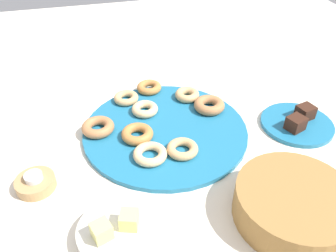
{
  "coord_description": "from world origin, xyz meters",
  "views": [
    {
      "loc": [
        0.19,
        0.74,
        0.61
      ],
      "look_at": [
        0.0,
        0.03,
        0.04
      ],
      "focal_mm": 36.29,
      "sensor_mm": 36.0,
      "label": 1
    }
  ],
  "objects_px": {
    "melon_chunk_right": "(102,231)",
    "donut_1": "(182,149)",
    "tealight": "(34,177)",
    "donut_7": "(148,87)",
    "donut_6": "(209,105)",
    "basket": "(293,205)",
    "donut_3": "(187,95)",
    "brownie_far": "(296,123)",
    "fruit_bowl": "(117,233)",
    "brownie_near": "(305,112)",
    "melon_chunk_left": "(129,220)",
    "donut_2": "(150,154)",
    "donut_5": "(145,109)",
    "donut_4": "(126,98)",
    "donut_0": "(98,127)",
    "cake_plate": "(297,124)",
    "candle_holder": "(36,183)",
    "donut_8": "(137,134)",
    "donut_plate": "(165,130)"
  },
  "relations": [
    {
      "from": "donut_1",
      "to": "basket",
      "type": "distance_m",
      "value": 0.3
    },
    {
      "from": "basket",
      "to": "fruit_bowl",
      "type": "bearing_deg",
      "value": -6.34
    },
    {
      "from": "cake_plate",
      "to": "basket",
      "type": "xyz_separation_m",
      "value": [
        0.19,
        0.29,
        0.03
      ]
    },
    {
      "from": "donut_5",
      "to": "brownie_near",
      "type": "distance_m",
      "value": 0.48
    },
    {
      "from": "tealight",
      "to": "donut_6",
      "type": "bearing_deg",
      "value": -159.94
    },
    {
      "from": "donut_0",
      "to": "candle_holder",
      "type": "xyz_separation_m",
      "value": [
        0.16,
        0.16,
        -0.01
      ]
    },
    {
      "from": "candle_holder",
      "to": "donut_1",
      "type": "bearing_deg",
      "value": -177.61
    },
    {
      "from": "donut_7",
      "to": "tealight",
      "type": "relative_size",
      "value": 1.95
    },
    {
      "from": "donut_plate",
      "to": "donut_3",
      "type": "xyz_separation_m",
      "value": [
        -0.11,
        -0.13,
        0.02
      ]
    },
    {
      "from": "donut_7",
      "to": "basket",
      "type": "xyz_separation_m",
      "value": [
        -0.19,
        0.57,
        0.01
      ]
    },
    {
      "from": "brownie_far",
      "to": "melon_chunk_right",
      "type": "bearing_deg",
      "value": 22.02
    },
    {
      "from": "donut_2",
      "to": "brownie_near",
      "type": "relative_size",
      "value": 1.84
    },
    {
      "from": "donut_6",
      "to": "donut_5",
      "type": "bearing_deg",
      "value": -9.72
    },
    {
      "from": "donut_7",
      "to": "basket",
      "type": "bearing_deg",
      "value": 108.64
    },
    {
      "from": "donut_0",
      "to": "melon_chunk_left",
      "type": "relative_size",
      "value": 2.54
    },
    {
      "from": "donut_1",
      "to": "tealight",
      "type": "relative_size",
      "value": 1.98
    },
    {
      "from": "cake_plate",
      "to": "basket",
      "type": "height_order",
      "value": "basket"
    },
    {
      "from": "donut_6",
      "to": "basket",
      "type": "bearing_deg",
      "value": 94.71
    },
    {
      "from": "donut_6",
      "to": "candle_holder",
      "type": "height_order",
      "value": "donut_6"
    },
    {
      "from": "basket",
      "to": "fruit_bowl",
      "type": "height_order",
      "value": "basket"
    },
    {
      "from": "donut_1",
      "to": "donut_7",
      "type": "height_order",
      "value": "donut_7"
    },
    {
      "from": "donut_2",
      "to": "donut_4",
      "type": "xyz_separation_m",
      "value": [
        0.02,
        -0.28,
        -0.0
      ]
    },
    {
      "from": "donut_3",
      "to": "donut_4",
      "type": "bearing_deg",
      "value": -10.12
    },
    {
      "from": "brownie_far",
      "to": "candle_holder",
      "type": "height_order",
      "value": "brownie_far"
    },
    {
      "from": "brownie_near",
      "to": "melon_chunk_left",
      "type": "xyz_separation_m",
      "value": [
        0.57,
        0.26,
        0.02
      ]
    },
    {
      "from": "cake_plate",
      "to": "melon_chunk_right",
      "type": "bearing_deg",
      "value": 23.3
    },
    {
      "from": "melon_chunk_right",
      "to": "donut_1",
      "type": "bearing_deg",
      "value": -136.68
    },
    {
      "from": "donut_6",
      "to": "donut_7",
      "type": "xyz_separation_m",
      "value": [
        0.16,
        -0.15,
        -0.0
      ]
    },
    {
      "from": "donut_0",
      "to": "donut_8",
      "type": "bearing_deg",
      "value": 150.06
    },
    {
      "from": "brownie_near",
      "to": "donut_7",
      "type": "bearing_deg",
      "value": -32.82
    },
    {
      "from": "donut_8",
      "to": "brownie_far",
      "type": "relative_size",
      "value": 1.84
    },
    {
      "from": "melon_chunk_left",
      "to": "brownie_far",
      "type": "bearing_deg",
      "value": -156.96
    },
    {
      "from": "donut_8",
      "to": "fruit_bowl",
      "type": "xyz_separation_m",
      "value": [
        0.1,
        0.29,
        -0.01
      ]
    },
    {
      "from": "cake_plate",
      "to": "fruit_bowl",
      "type": "height_order",
      "value": "fruit_bowl"
    },
    {
      "from": "donut_2",
      "to": "donut_8",
      "type": "distance_m",
      "value": 0.09
    },
    {
      "from": "donut_plate",
      "to": "basket",
      "type": "xyz_separation_m",
      "value": [
        -0.19,
        0.36,
        0.03
      ]
    },
    {
      "from": "donut_plate",
      "to": "basket",
      "type": "bearing_deg",
      "value": 117.84
    },
    {
      "from": "donut_plate",
      "to": "basket",
      "type": "relative_size",
      "value": 1.86
    },
    {
      "from": "donut_0",
      "to": "donut_5",
      "type": "relative_size",
      "value": 1.15
    },
    {
      "from": "donut_7",
      "to": "donut_8",
      "type": "distance_m",
      "value": 0.25
    },
    {
      "from": "basket",
      "to": "fruit_bowl",
      "type": "distance_m",
      "value": 0.38
    },
    {
      "from": "cake_plate",
      "to": "donut_0",
      "type": "bearing_deg",
      "value": -10.84
    },
    {
      "from": "cake_plate",
      "to": "melon_chunk_left",
      "type": "relative_size",
      "value": 5.8
    },
    {
      "from": "donut_3",
      "to": "brownie_far",
      "type": "bearing_deg",
      "value": 136.76
    },
    {
      "from": "donut_3",
      "to": "donut_6",
      "type": "xyz_separation_m",
      "value": [
        -0.05,
        0.08,
        0.0
      ]
    },
    {
      "from": "donut_5",
      "to": "melon_chunk_left",
      "type": "xyz_separation_m",
      "value": [
        0.12,
        0.41,
        0.03
      ]
    },
    {
      "from": "donut_7",
      "to": "donut_8",
      "type": "bearing_deg",
      "value": 70.85
    },
    {
      "from": "donut_3",
      "to": "brownie_far",
      "type": "xyz_separation_m",
      "value": [
        -0.25,
        0.23,
        0.01
      ]
    },
    {
      "from": "tealight",
      "to": "melon_chunk_right",
      "type": "bearing_deg",
      "value": 124.4
    },
    {
      "from": "donut_5",
      "to": "brownie_near",
      "type": "xyz_separation_m",
      "value": [
        -0.45,
        0.15,
        0.01
      ]
    }
  ]
}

